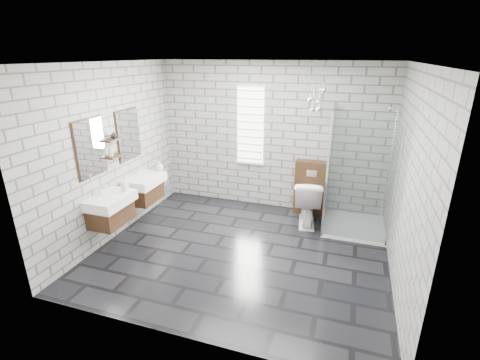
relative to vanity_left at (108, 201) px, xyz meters
The scene contains 20 objects.
floor 2.11m from the vanity_left, 14.07° to the left, with size 4.20×3.60×0.02m, color black.
ceiling 2.77m from the vanity_left, 14.07° to the left, with size 4.20×3.60×0.02m, color white.
wall_back 3.04m from the vanity_left, 50.18° to the left, with size 4.20×0.02×2.70m, color #A2A29C.
wall_front 2.40m from the vanity_left, 34.93° to the right, with size 4.20×0.02×2.70m, color #A2A29C.
wall_left 0.79m from the vanity_left, 113.00° to the left, with size 0.02×3.60×2.70m, color #A2A29C.
wall_right 4.09m from the vanity_left, ahead, with size 0.02×3.60×2.70m, color #A2A29C.
vanity_left is the anchor object (origin of this frame).
vanity_right 0.90m from the vanity_left, 90.00° to the left, with size 0.47×0.70×1.57m.
shelf_lower 0.72m from the vanity_left, 106.02° to the left, with size 0.14×0.30×0.03m, color #3F2613.
shelf_upper 0.94m from the vanity_left, 106.02° to the left, with size 0.14×0.30×0.03m, color #3F2613.
window 2.83m from the vanity_left, 56.30° to the left, with size 0.56×0.05×1.48m.
cistern_panel 3.48m from the vanity_left, 38.82° to the left, with size 0.60×0.20×1.00m, color #3F2613.
flush_plate 3.41m from the vanity_left, 37.44° to the left, with size 0.18×0.01×0.12m, color silver.
shower_enclosure 3.80m from the vanity_left, 25.98° to the left, with size 1.00×1.00×2.03m.
pendant_cluster 3.55m from the vanity_left, 34.38° to the left, with size 0.28×0.22×0.80m.
toilet 3.23m from the vanity_left, 32.52° to the left, with size 0.45×0.79×0.81m, color white.
soap_bottle_a 0.33m from the vanity_left, 57.22° to the left, with size 0.09×0.09×0.19m, color #B2B2B2.
soap_bottle_b 1.28m from the vanity_left, 83.87° to the left, with size 0.13×0.13×0.17m, color #B2B2B2.
soap_bottle_c 0.76m from the vanity_left, 108.49° to the left, with size 0.07×0.07×0.18m, color #B2B2B2.
vase 1.01m from the vanity_left, 103.89° to the left, with size 0.10×0.10×0.10m, color #B2B2B2.
Camera 1 is at (1.41, -4.33, 2.81)m, focal length 26.00 mm.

